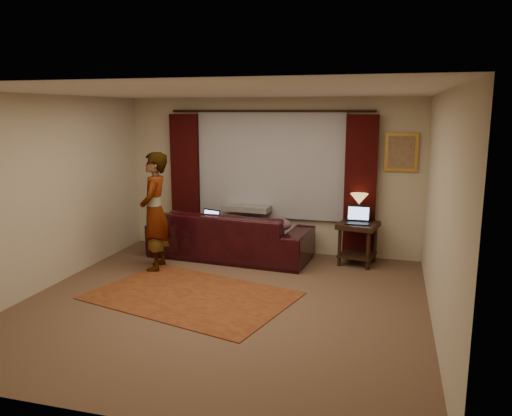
{
  "coord_description": "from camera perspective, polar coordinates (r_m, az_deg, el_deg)",
  "views": [
    {
      "loc": [
        1.97,
        -5.63,
        2.39
      ],
      "look_at": [
        0.1,
        1.2,
        1.0
      ],
      "focal_mm": 35.0,
      "sensor_mm": 36.0,
      "label": 1
    }
  ],
  "objects": [
    {
      "name": "floor",
      "position": [
        6.43,
        -3.76,
        -10.79
      ],
      "size": [
        5.0,
        5.0,
        0.01
      ],
      "primitive_type": "cube",
      "color": "brown",
      "rests_on": "ground"
    },
    {
      "name": "ceiling",
      "position": [
        5.97,
        -4.08,
        13.1
      ],
      "size": [
        5.0,
        5.0,
        0.02
      ],
      "primitive_type": "cube",
      "color": "silver",
      "rests_on": "ground"
    },
    {
      "name": "wall_back",
      "position": [
        8.44,
        1.68,
        3.67
      ],
      "size": [
        5.0,
        0.02,
        2.6
      ],
      "primitive_type": "cube",
      "color": "beige",
      "rests_on": "ground"
    },
    {
      "name": "wall_front",
      "position": [
        3.86,
        -16.26,
        -5.74
      ],
      "size": [
        5.0,
        0.02,
        2.6
      ],
      "primitive_type": "cube",
      "color": "beige",
      "rests_on": "ground"
    },
    {
      "name": "wall_left",
      "position": [
        7.27,
        -22.87,
        1.61
      ],
      "size": [
        0.02,
        5.0,
        2.6
      ],
      "primitive_type": "cube",
      "color": "beige",
      "rests_on": "ground"
    },
    {
      "name": "wall_right",
      "position": [
        5.76,
        20.3,
        -0.49
      ],
      "size": [
        0.02,
        5.0,
        2.6
      ],
      "primitive_type": "cube",
      "color": "beige",
      "rests_on": "ground"
    },
    {
      "name": "sheer_curtain",
      "position": [
        8.35,
        1.59,
        4.98
      ],
      "size": [
        2.5,
        0.05,
        1.8
      ],
      "primitive_type": "cube",
      "color": "#A1A1A9",
      "rests_on": "wall_back"
    },
    {
      "name": "drape_left",
      "position": [
        8.82,
        -8.02,
        3.11
      ],
      "size": [
        0.5,
        0.14,
        2.3
      ],
      "primitive_type": "cube",
      "color": "black",
      "rests_on": "floor"
    },
    {
      "name": "drape_right",
      "position": [
        8.12,
        11.83,
        2.3
      ],
      "size": [
        0.5,
        0.14,
        2.3
      ],
      "primitive_type": "cube",
      "color": "black",
      "rests_on": "floor"
    },
    {
      "name": "curtain_rod",
      "position": [
        8.26,
        1.54,
        11.03
      ],
      "size": [
        0.04,
        0.04,
        3.4
      ],
      "primitive_type": "cylinder",
      "color": "black",
      "rests_on": "wall_back"
    },
    {
      "name": "picture_frame",
      "position": [
        8.13,
        16.28,
        6.14
      ],
      "size": [
        0.5,
        0.04,
        0.6
      ],
      "primitive_type": "cube",
      "color": "gold",
      "rests_on": "wall_back"
    },
    {
      "name": "sofa",
      "position": [
        8.19,
        -2.96,
        -2.04
      ],
      "size": [
        2.71,
        1.35,
        1.06
      ],
      "primitive_type": "imported",
      "rotation": [
        0.0,
        0.0,
        3.06
      ],
      "color": "black",
      "rests_on": "floor"
    },
    {
      "name": "throw_blanket",
      "position": [
        8.33,
        -1.09,
        1.88
      ],
      "size": [
        0.82,
        0.38,
        0.09
      ],
      "primitive_type": "cube",
      "rotation": [
        0.0,
        0.0,
        -0.07
      ],
      "color": "gray",
      "rests_on": "sofa"
    },
    {
      "name": "clothing_pile",
      "position": [
        7.78,
        2.31,
        -1.95
      ],
      "size": [
        0.57,
        0.48,
        0.21
      ],
      "primitive_type": "ellipsoid",
      "rotation": [
        0.0,
        0.0,
        0.24
      ],
      "color": "brown",
      "rests_on": "sofa"
    },
    {
      "name": "laptop_sofa",
      "position": [
        8.17,
        -5.71,
        -1.21
      ],
      "size": [
        0.45,
        0.47,
        0.25
      ],
      "primitive_type": null,
      "rotation": [
        0.0,
        0.0,
        -0.35
      ],
      "color": "black",
      "rests_on": "sofa"
    },
    {
      "name": "area_rug",
      "position": [
        6.68,
        -7.4,
        -9.91
      ],
      "size": [
        2.88,
        2.28,
        0.01
      ],
      "primitive_type": "cube",
      "rotation": [
        0.0,
        0.0,
        -0.26
      ],
      "color": "brown",
      "rests_on": "floor"
    },
    {
      "name": "end_table",
      "position": [
        8.01,
        11.53,
        -4.01
      ],
      "size": [
        0.68,
        0.68,
        0.67
      ],
      "primitive_type": "cube",
      "rotation": [
        0.0,
        0.0,
        -0.2
      ],
      "color": "black",
      "rests_on": "floor"
    },
    {
      "name": "tiffany_lamp",
      "position": [
        7.99,
        11.67,
        0.04
      ],
      "size": [
        0.33,
        0.33,
        0.44
      ],
      "primitive_type": null,
      "rotation": [
        0.0,
        0.0,
        -0.21
      ],
      "color": "olive",
      "rests_on": "end_table"
    },
    {
      "name": "laptop_table",
      "position": [
        7.84,
        11.58,
        -0.84
      ],
      "size": [
        0.37,
        0.4,
        0.26
      ],
      "primitive_type": null,
      "rotation": [
        0.0,
        0.0,
        0.01
      ],
      "color": "black",
      "rests_on": "end_table"
    },
    {
      "name": "person",
      "position": [
        7.64,
        -11.5,
        -0.42
      ],
      "size": [
        0.63,
        0.63,
        1.79
      ],
      "primitive_type": "imported",
      "rotation": [
        0.0,
        0.0,
        -1.35
      ],
      "color": "gray",
      "rests_on": "floor"
    }
  ]
}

